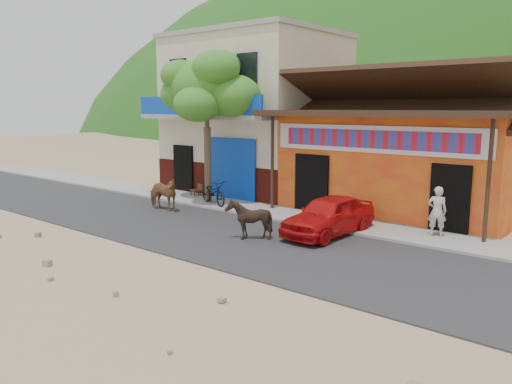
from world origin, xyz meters
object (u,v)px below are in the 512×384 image
(cow_tan, at_px, (162,193))
(cow_dark, at_px, (249,219))
(cafe_chair_left, at_px, (196,185))
(pedestrian, at_px, (437,211))
(red_car, at_px, (329,215))
(tree, at_px, (207,127))
(scooter, at_px, (214,192))
(cafe_chair_right, at_px, (156,187))

(cow_tan, bearing_deg, cow_dark, -106.60)
(cow_tan, distance_m, cafe_chair_left, 2.94)
(pedestrian, height_order, cafe_chair_left, pedestrian)
(cow_tan, relative_size, red_car, 0.43)
(cow_tan, relative_size, cow_dark, 1.29)
(pedestrian, bearing_deg, tree, -19.53)
(cow_tan, height_order, cow_dark, cow_tan)
(scooter, bearing_deg, red_car, -80.52)
(scooter, bearing_deg, cafe_chair_left, 82.44)
(tree, distance_m, cow_dark, 6.30)
(tree, relative_size, cafe_chair_right, 7.46)
(scooter, relative_size, cafe_chair_left, 1.96)
(cafe_chair_left, bearing_deg, cow_dark, -12.94)
(scooter, xyz_separation_m, pedestrian, (8.50, 0.70, 0.26))
(tree, height_order, red_car, tree)
(red_car, xyz_separation_m, cafe_chair_left, (-7.80, 1.94, -0.06))
(cow_dark, bearing_deg, red_car, 143.70)
(scooter, bearing_deg, cow_tan, 169.66)
(scooter, relative_size, cafe_chair_right, 2.29)
(cow_dark, height_order, cafe_chair_left, cow_dark)
(cow_tan, bearing_deg, tree, -14.92)
(pedestrian, xyz_separation_m, cafe_chair_left, (-10.50, 0.29, -0.28))
(tree, xyz_separation_m, scooter, (0.60, -0.31, -2.52))
(cow_tan, bearing_deg, scooter, -33.57)
(cow_tan, height_order, cafe_chair_left, cow_tan)
(tree, distance_m, pedestrian, 9.38)
(tree, xyz_separation_m, cafe_chair_left, (-1.40, 0.68, -2.53))
(cafe_chair_right, bearing_deg, cow_tan, -54.66)
(red_car, bearing_deg, cow_dark, -125.96)
(cow_tan, xyz_separation_m, cafe_chair_left, (-1.02, 2.75, -0.11))
(cow_tan, distance_m, red_car, 6.83)
(cow_tan, xyz_separation_m, cafe_chair_right, (-2.28, 1.57, -0.17))
(red_car, bearing_deg, cow_tan, -170.23)
(cow_dark, xyz_separation_m, cafe_chair_left, (-6.24, 3.87, -0.05))
(cow_dark, distance_m, pedestrian, 5.58)
(pedestrian, distance_m, cafe_chair_left, 10.51)
(cow_dark, bearing_deg, cafe_chair_right, -107.20)
(tree, relative_size, cafe_chair_left, 6.40)
(cow_tan, bearing_deg, red_car, -87.60)
(cow_tan, relative_size, cafe_chair_right, 1.93)
(pedestrian, height_order, cafe_chair_right, pedestrian)
(cow_tan, distance_m, cow_dark, 5.34)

